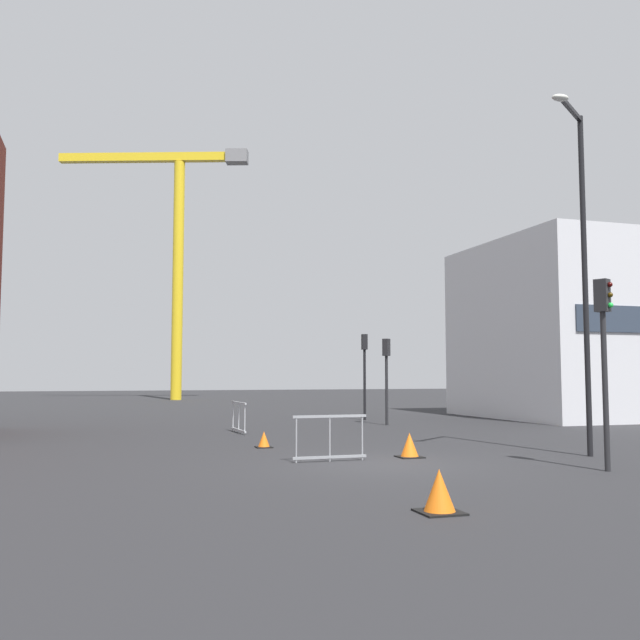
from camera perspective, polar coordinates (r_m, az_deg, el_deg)
ground at (r=16.20m, az=5.11°, el=-11.67°), size 160.00×160.00×0.00m
office_block at (r=36.10m, az=20.45°, el=-0.82°), size 9.34×9.84×8.36m
construction_crane at (r=59.83m, az=-11.80°, el=7.00°), size 15.41×6.04×20.90m
streetlamp_tall at (r=18.80m, az=20.66°, el=5.12°), size 1.72×1.32×8.70m
traffic_light_median at (r=31.75m, az=3.67°, el=-3.46°), size 0.28×0.38×3.88m
traffic_light_far at (r=16.02m, az=22.24°, el=-1.65°), size 0.34×0.39×4.07m
traffic_light_verge at (r=28.57m, az=5.47°, el=-3.79°), size 0.37×0.37×3.50m
safety_barrier_rear at (r=16.56m, az=0.80°, el=-9.58°), size 1.82×0.09×1.08m
safety_barrier_right_run at (r=24.78m, az=-6.67°, el=-7.88°), size 0.15×2.00×1.08m
traffic_cone_orange at (r=10.65m, az=9.75°, el=-13.75°), size 0.63×0.63×0.64m
traffic_cone_by_barrier at (r=19.73m, az=-4.62°, el=-9.79°), size 0.45×0.45×0.45m
traffic_cone_on_verge at (r=17.50m, az=7.35°, el=-10.20°), size 0.59×0.59×0.60m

